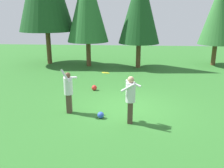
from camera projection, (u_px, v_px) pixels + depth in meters
name	position (u px, v px, depth m)	size (l,w,h in m)	color
ground_plane	(128.00, 107.00, 10.19)	(40.00, 40.00, 0.00)	#2D6B28
person_thrower	(68.00, 89.00, 9.38)	(0.58, 0.57, 1.81)	#4C382D
person_catcher	(130.00, 96.00, 8.46)	(0.72, 0.68, 1.73)	#4C382D
frisbee	(106.00, 73.00, 8.75)	(0.37, 0.37, 0.08)	yellow
ball_blue	(101.00, 115.00, 9.10)	(0.25, 0.25, 0.25)	blue
ball_red	(94.00, 88.00, 12.37)	(0.27, 0.27, 0.27)	red
tree_left	(87.00, 4.00, 16.84)	(2.95, 2.95, 7.05)	brown
tree_far_right	(219.00, 12.00, 17.31)	(2.57, 2.57, 6.14)	brown
tree_center	(140.00, 6.00, 16.42)	(2.86, 2.86, 6.83)	brown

